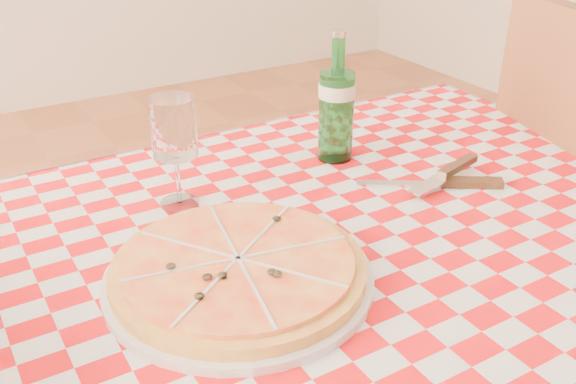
% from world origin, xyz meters
% --- Properties ---
extents(dining_table, '(1.20, 0.80, 0.75)m').
position_xyz_m(dining_table, '(0.00, 0.00, 0.66)').
color(dining_table, brown).
rests_on(dining_table, ground).
extents(tablecloth, '(1.30, 0.90, 0.01)m').
position_xyz_m(tablecloth, '(0.00, 0.00, 0.75)').
color(tablecloth, '#B00A0E').
rests_on(tablecloth, dining_table).
extents(pizza_plate, '(0.40, 0.40, 0.04)m').
position_xyz_m(pizza_plate, '(-0.14, -0.02, 0.78)').
color(pizza_plate, '#CB8743').
rests_on(pizza_plate, tablecloth).
extents(water_bottle, '(0.08, 0.08, 0.23)m').
position_xyz_m(water_bottle, '(0.18, 0.23, 0.87)').
color(water_bottle, '#175F24').
rests_on(water_bottle, tablecloth).
extents(wine_glass, '(0.08, 0.08, 0.17)m').
position_xyz_m(wine_glass, '(-0.13, 0.21, 0.85)').
color(wine_glass, white).
rests_on(wine_glass, tablecloth).
extents(cutlery, '(0.27, 0.23, 0.03)m').
position_xyz_m(cutlery, '(0.27, 0.05, 0.77)').
color(cutlery, silver).
rests_on(cutlery, tablecloth).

